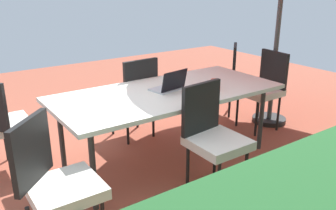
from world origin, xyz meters
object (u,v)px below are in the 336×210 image
Objects in this scene: chair_west at (263,86)px; chair_southwest at (223,75)px; dining_table at (168,95)px; chair_south at (135,94)px; chair_north at (213,134)px; cup at (215,84)px; laptop at (169,86)px; chair_northeast at (56,180)px.

chair_southwest is at bearing -171.15° from chair_west.
chair_south reaches higher than dining_table.
chair_southwest is 2.06m from chair_north.
laptop is at bearing -27.75° from cup.
laptop is at bearing 88.31° from chair_south.
laptop is 3.58× the size of cup.
laptop is at bearing 173.86° from dining_table.
dining_table is at bearing 82.31° from chair_north.
laptop is at bearing -16.92° from chair_southwest.
laptop is (-0.02, 0.00, 0.09)m from dining_table.
chair_northeast is (1.38, 0.67, -0.17)m from dining_table.
chair_south and chair_west have the same top height.
chair_southwest is at bearing -19.12° from chair_northeast.
chair_north reaches higher than cup.
chair_north is at bearing 86.57° from chair_south.
chair_southwest is 1.00× the size of chair_west.
dining_table is 2.34× the size of chair_west.
cup is (1.06, 0.26, 0.26)m from chair_west.
chair_northeast and chair_southwest have the same top height.
chair_north is 0.75m from laptop.
chair_south is 1.00× the size of chair_north.
cup is at bearing 41.31° from chair_north.
chair_northeast reaches higher than dining_table.
chair_west is (-1.49, -0.04, -0.17)m from dining_table.
chair_southwest is at bearing -152.93° from dining_table.
chair_south is 1.62m from chair_west.
chair_northeast is at bearing 25.89° from dining_table.
chair_north is at bearing 77.36° from laptop.
laptop reaches higher than chair_south.
dining_table is at bearing -19.73° from chair_northeast.
laptop is 0.46m from cup.
chair_southwest is (-2.83, -1.41, 0.00)m from chair_northeast.
cup is (-0.41, 0.21, 0.00)m from laptop.
cup is at bearing 142.24° from laptop.
chair_south is 1.40m from chair_north.
chair_northeast is at bearing 172.26° from chair_north.
chair_south is at bearing -107.78° from chair_west.
chair_north is (1.50, 0.74, 0.00)m from chair_west.
chair_west and chair_north have the same top height.
dining_table is at bearing -27.02° from cup.
laptop reaches higher than cup.
chair_southwest is 1.43m from cup.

